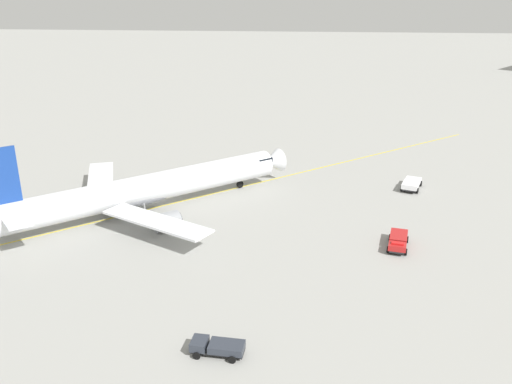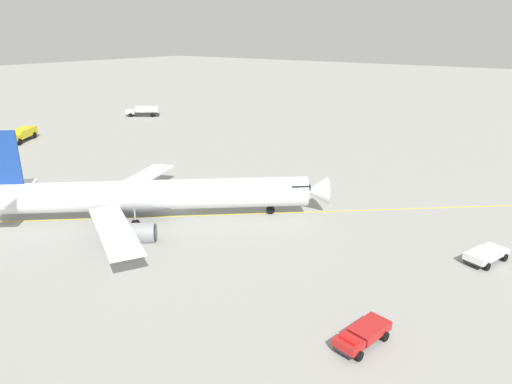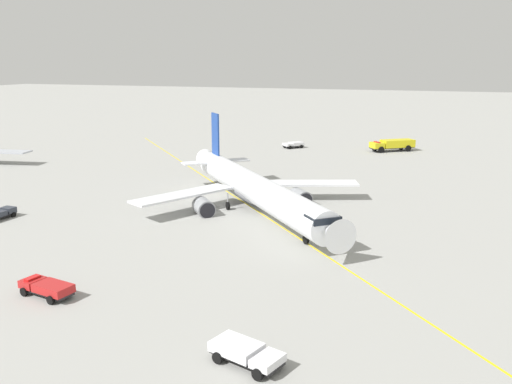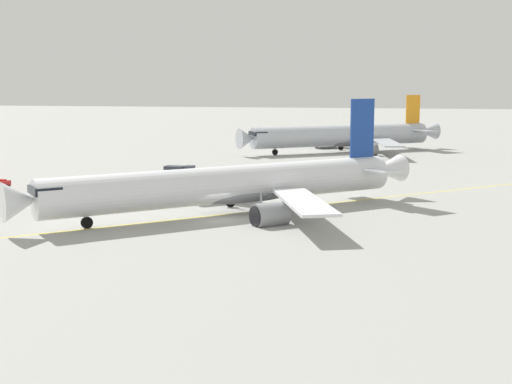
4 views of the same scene
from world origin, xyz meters
TOP-DOWN VIEW (x-y plane):
  - ground_plane at (0.00, 0.00)m, footprint 600.00×600.00m
  - airliner_main at (-0.42, -3.56)m, footprint 36.40×32.09m
  - airliner_secondary at (-7.26, -69.81)m, footprint 37.86×31.21m
  - baggage_truck_truck at (14.35, -32.84)m, footprint 4.49×2.25m
  - taxiway_centreline at (-2.84, -5.48)m, footprint 108.78×94.84m

SIDE VIEW (x-z plane):
  - ground_plane at x=0.00m, z-range 0.00..0.00m
  - taxiway_centreline at x=-2.84m, z-range 0.00..0.01m
  - baggage_truck_truck at x=14.35m, z-range 0.11..1.33m
  - airliner_main at x=-0.42m, z-range -3.02..8.75m
  - airliner_secondary at x=-7.26m, z-range -2.45..8.45m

